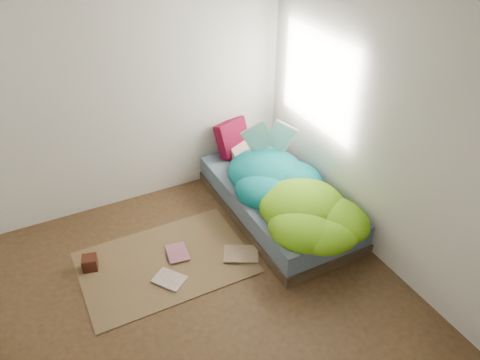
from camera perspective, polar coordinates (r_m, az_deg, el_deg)
name	(u,v)px	position (r m, az deg, el deg)	size (l,w,h in m)	color
ground	(202,296)	(4.35, -4.67, -13.89)	(3.50, 3.50, 0.00)	#432919
room_walls	(193,136)	(3.34, -5.79, 5.32)	(3.54, 3.54, 2.62)	silver
bed	(278,201)	(5.13, 4.62, -2.62)	(1.00, 2.00, 0.34)	#35251D
duvet	(290,186)	(4.78, 6.16, -0.73)	(0.96, 1.84, 0.34)	#086E7F
rug	(165,262)	(4.68, -9.09, -9.89)	(1.60, 1.10, 0.01)	brown
pillow_floral	(255,150)	(5.58, 1.79, 3.70)	(0.59, 0.37, 0.13)	beige
pillow_magenta	(233,138)	(5.55, -0.91, 5.19)	(0.41, 0.13, 0.41)	#520519
open_book	(270,129)	(5.13, 3.67, 6.18)	(0.50, 0.11, 0.30)	#307D29
wooden_box	(90,263)	(4.74, -17.83, -9.59)	(0.14, 0.14, 0.14)	black
floor_book_a	(163,287)	(4.43, -9.36, -12.76)	(0.21, 0.29, 0.02)	silver
floor_book_b	(167,255)	(4.72, -8.88, -9.06)	(0.20, 0.28, 0.03)	#BB6C87
floor_book_c	(241,263)	(4.59, 0.11, -10.08)	(0.25, 0.34, 0.03)	tan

